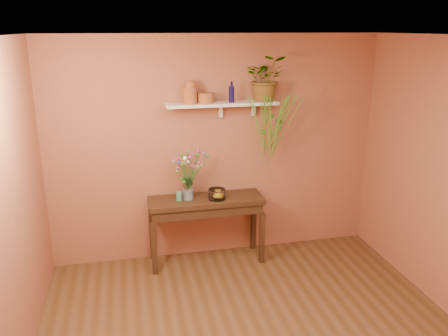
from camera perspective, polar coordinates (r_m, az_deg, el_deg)
name	(u,v)px	position (r m, az deg, el deg)	size (l,w,h in m)	color
room	(266,212)	(3.66, 5.24, -5.56)	(4.04, 4.04, 2.70)	brown
sideboard	(206,207)	(5.45, -2.25, -4.96)	(1.36, 0.44, 0.82)	#3A2413
wall_shelf	(223,104)	(5.27, -0.12, 8.00)	(1.30, 0.24, 0.19)	white
terracotta_jug	(190,92)	(5.16, -4.27, 9.43)	(0.20, 0.20, 0.26)	#A1552F
terracotta_pot	(206,98)	(5.22, -2.31, 8.79)	(0.19, 0.19, 0.12)	#A1552F
blue_bottle	(232,94)	(5.24, 0.96, 9.27)	(0.08, 0.08, 0.24)	#100C36
spider_plant	(266,78)	(5.37, 5.32, 11.17)	(0.47, 0.41, 0.52)	#2D6C18
plant_fronds	(273,123)	(5.34, 6.18, 5.59)	(0.63, 0.36, 0.88)	#2D6C18
glass_vase	(188,190)	(5.35, -4.51, -2.80)	(0.12, 0.12, 0.26)	white
bouquet	(188,165)	(5.28, -4.53, 0.35)	(0.45, 0.46, 0.45)	#386B28
glass_bowl	(217,194)	(5.36, -0.89, -3.33)	(0.20, 0.20, 0.12)	white
lemon	(218,195)	(5.38, -0.78, -3.40)	(0.07, 0.07, 0.07)	yellow
carton	(179,196)	(5.33, -5.63, -3.53)	(0.06, 0.04, 0.11)	#2C6181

